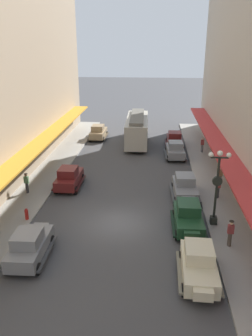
{
  "coord_description": "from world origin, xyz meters",
  "views": [
    {
      "loc": [
        2.22,
        -20.51,
        11.71
      ],
      "look_at": [
        0.0,
        6.0,
        1.8
      ],
      "focal_mm": 36.48,
      "sensor_mm": 36.0,
      "label": 1
    }
  ],
  "objects_px": {
    "parked_car_0": "(188,216)",
    "fire_hydrant": "(27,214)",
    "parked_car_1": "(30,245)",
    "streetcar": "(137,128)",
    "parked_car_2": "(98,132)",
    "pedestrian_0": "(202,145)",
    "pedestrian_2": "(221,175)",
    "parked_car_7": "(185,187)",
    "parked_car_3": "(175,149)",
    "parked_car_4": "(174,139)",
    "parked_car_5": "(69,177)",
    "pedestrian_3": "(230,233)",
    "pedestrian_4": "(27,183)",
    "parked_car_6": "(199,264)",
    "pedestrian_1": "(218,187)",
    "lamp_post_with_clock": "(217,185)"
  },
  "relations": [
    {
      "from": "parked_car_2",
      "to": "fire_hydrant",
      "type": "xyz_separation_m",
      "value": [
        -1.55,
        -21.4,
        -0.38
      ]
    },
    {
      "from": "parked_car_2",
      "to": "streetcar",
      "type": "bearing_deg",
      "value": -17.01
    },
    {
      "from": "parked_car_0",
      "to": "parked_car_4",
      "type": "bearing_deg",
      "value": 89.94
    },
    {
      "from": "streetcar",
      "to": "parked_car_3",
      "type": "bearing_deg",
      "value": -50.42
    },
    {
      "from": "pedestrian_2",
      "to": "pedestrian_3",
      "type": "xyz_separation_m",
      "value": [
        -1.05,
        -9.41,
        0.0
      ]
    },
    {
      "from": "parked_car_0",
      "to": "parked_car_6",
      "type": "bearing_deg",
      "value": -88.84
    },
    {
      "from": "lamp_post_with_clock",
      "to": "fire_hydrant",
      "type": "bearing_deg",
      "value": -177.82
    },
    {
      "from": "parked_car_0",
      "to": "parked_car_1",
      "type": "relative_size",
      "value": 1.0
    },
    {
      "from": "fire_hydrant",
      "to": "pedestrian_2",
      "type": "distance_m",
      "value": 16.08
    },
    {
      "from": "parked_car_6",
      "to": "pedestrian_2",
      "type": "bearing_deg",
      "value": 75.42
    },
    {
      "from": "parked_car_6",
      "to": "fire_hydrant",
      "type": "height_order",
      "value": "parked_car_6"
    },
    {
      "from": "parked_car_1",
      "to": "pedestrian_2",
      "type": "distance_m",
      "value": 17.05
    },
    {
      "from": "parked_car_3",
      "to": "lamp_post_with_clock",
      "type": "height_order",
      "value": "lamp_post_with_clock"
    },
    {
      "from": "pedestrian_1",
      "to": "parked_car_4",
      "type": "bearing_deg",
      "value": 100.83
    },
    {
      "from": "parked_car_0",
      "to": "pedestrian_1",
      "type": "relative_size",
      "value": 2.56
    },
    {
      "from": "parked_car_5",
      "to": "parked_car_6",
      "type": "height_order",
      "value": "same"
    },
    {
      "from": "parked_car_0",
      "to": "pedestrian_1",
      "type": "distance_m",
      "value": 5.5
    },
    {
      "from": "parked_car_2",
      "to": "pedestrian_2",
      "type": "distance_m",
      "value": 19.05
    },
    {
      "from": "parked_car_5",
      "to": "parked_car_2",
      "type": "bearing_deg",
      "value": 89.96
    },
    {
      "from": "parked_car_5",
      "to": "pedestrian_3",
      "type": "height_order",
      "value": "parked_car_5"
    },
    {
      "from": "parked_car_7",
      "to": "streetcar",
      "type": "bearing_deg",
      "value": 106.91
    },
    {
      "from": "parked_car_6",
      "to": "pedestrian_3",
      "type": "distance_m",
      "value": 3.78
    },
    {
      "from": "parked_car_7",
      "to": "fire_hydrant",
      "type": "bearing_deg",
      "value": -156.92
    },
    {
      "from": "parked_car_0",
      "to": "fire_hydrant",
      "type": "height_order",
      "value": "parked_car_0"
    },
    {
      "from": "parked_car_0",
      "to": "pedestrian_2",
      "type": "xyz_separation_m",
      "value": [
        3.35,
        7.4,
        0.07
      ]
    },
    {
      "from": "parked_car_6",
      "to": "pedestrian_0",
      "type": "bearing_deg",
      "value": 82.48
    },
    {
      "from": "parked_car_4",
      "to": "fire_hydrant",
      "type": "xyz_separation_m",
      "value": [
        -11.01,
        -18.73,
        -0.38
      ]
    },
    {
      "from": "parked_car_3",
      "to": "pedestrian_3",
      "type": "height_order",
      "value": "parked_car_3"
    },
    {
      "from": "parked_car_4",
      "to": "pedestrian_1",
      "type": "height_order",
      "value": "parked_car_4"
    },
    {
      "from": "parked_car_1",
      "to": "fire_hydrant",
      "type": "distance_m",
      "value": 4.63
    },
    {
      "from": "pedestrian_0",
      "to": "parked_car_6",
      "type": "bearing_deg",
      "value": -97.52
    },
    {
      "from": "parked_car_4",
      "to": "pedestrian_4",
      "type": "height_order",
      "value": "parked_car_4"
    },
    {
      "from": "parked_car_0",
      "to": "parked_car_5",
      "type": "bearing_deg",
      "value": 147.12
    },
    {
      "from": "parked_car_4",
      "to": "pedestrian_3",
      "type": "height_order",
      "value": "parked_car_4"
    },
    {
      "from": "parked_car_2",
      "to": "parked_car_0",
      "type": "bearing_deg",
      "value": -66.34
    },
    {
      "from": "parked_car_1",
      "to": "lamp_post_with_clock",
      "type": "distance_m",
      "value": 12.13
    },
    {
      "from": "parked_car_1",
      "to": "pedestrian_4",
      "type": "xyz_separation_m",
      "value": [
        -3.3,
        8.54,
        0.07
      ]
    },
    {
      "from": "parked_car_3",
      "to": "parked_car_4",
      "type": "bearing_deg",
      "value": 88.34
    },
    {
      "from": "parked_car_3",
      "to": "pedestrian_0",
      "type": "xyz_separation_m",
      "value": [
        3.06,
        1.83,
        0.05
      ]
    },
    {
      "from": "parked_car_1",
      "to": "pedestrian_0",
      "type": "bearing_deg",
      "value": 59.57
    },
    {
      "from": "fire_hydrant",
      "to": "pedestrian_2",
      "type": "xyz_separation_m",
      "value": [
        14.34,
        7.27,
        0.45
      ]
    },
    {
      "from": "parked_car_4",
      "to": "pedestrian_0",
      "type": "xyz_separation_m",
      "value": [
        2.94,
        -2.28,
        0.05
      ]
    },
    {
      "from": "parked_car_2",
      "to": "parked_car_5",
      "type": "bearing_deg",
      "value": -90.04
    },
    {
      "from": "lamp_post_with_clock",
      "to": "pedestrian_3",
      "type": "xyz_separation_m",
      "value": [
        0.54,
        -2.63,
        -1.97
      ]
    },
    {
      "from": "parked_car_4",
      "to": "fire_hydrant",
      "type": "bearing_deg",
      "value": -120.43
    },
    {
      "from": "parked_car_2",
      "to": "pedestrian_0",
      "type": "xyz_separation_m",
      "value": [
        12.39,
        -4.94,
        0.05
      ]
    },
    {
      "from": "pedestrian_2",
      "to": "pedestrian_4",
      "type": "bearing_deg",
      "value": -169.33
    },
    {
      "from": "parked_car_6",
      "to": "pedestrian_2",
      "type": "distance_m",
      "value": 12.9
    },
    {
      "from": "parked_car_1",
      "to": "streetcar",
      "type": "bearing_deg",
      "value": 78.81
    },
    {
      "from": "parked_car_0",
      "to": "pedestrian_4",
      "type": "distance_m",
      "value": 13.26
    }
  ]
}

